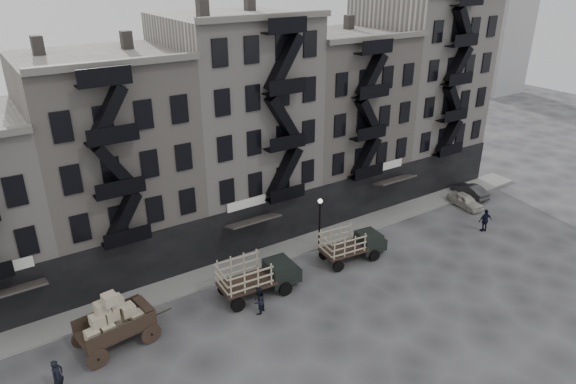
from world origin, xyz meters
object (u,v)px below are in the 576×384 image
wagon (111,315)px  pedestrian_west (58,376)px  car_east (465,201)px  pedestrian_mid (259,301)px  stake_truck_west (257,274)px  stake_truck_east (352,242)px  policeman (485,220)px  car_far (470,191)px

wagon → pedestrian_west: wagon is taller
car_east → pedestrian_mid: bearing=-166.9°
car_east → stake_truck_west: bearing=-171.1°
stake_truck_east → policeman: 12.35m
wagon → policeman: bearing=-12.9°
wagon → stake_truck_east: bearing=-8.1°
wagon → pedestrian_mid: bearing=-20.5°
wagon → stake_truck_east: size_ratio=0.89×
wagon → stake_truck_east: 17.60m
pedestrian_mid → car_east: bearing=156.3°
car_east → car_far: 2.48m
policeman → stake_truck_east: bearing=4.3°
wagon → stake_truck_east: (17.59, -0.14, -0.68)m
stake_truck_east → car_far: 16.90m
wagon → pedestrian_west: (-3.41, -1.89, -1.18)m
stake_truck_east → policeman: stake_truck_east is taller
policeman → car_far: bearing=-115.1°
stake_truck_west → car_east: size_ratio=1.59×
wagon → pedestrian_mid: size_ratio=2.51×
wagon → stake_truck_west: bearing=-8.4°
wagon → car_east: wagon is taller
wagon → policeman: wagon is taller
pedestrian_west → car_east: bearing=-32.6°
car_east → policeman: bearing=-116.3°
stake_truck_east → pedestrian_west: stake_truck_east is taller
stake_truck_west → stake_truck_east: bearing=3.2°
car_east → car_far: bearing=35.1°
pedestrian_west → policeman: (33.06, -0.87, 0.02)m
car_east → car_far: car_far is taller
stake_truck_west → car_far: (24.77, 2.58, -0.97)m
wagon → policeman: size_ratio=2.38×
wagon → car_far: wagon is taller
car_far → stake_truck_west: bearing=11.3°
wagon → policeman: (29.65, -2.75, -1.15)m
pedestrian_west → car_far: bearing=-31.0°
policeman → wagon: bearing=11.2°
stake_truck_west → pedestrian_west: 13.04m
stake_truck_west → pedestrian_west: bearing=-168.9°
policeman → stake_truck_west: bearing=9.1°
wagon → pedestrian_west: size_ratio=2.44×
stake_truck_east → car_east: stake_truck_east is taller
car_far → pedestrian_west: pedestrian_west is taller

